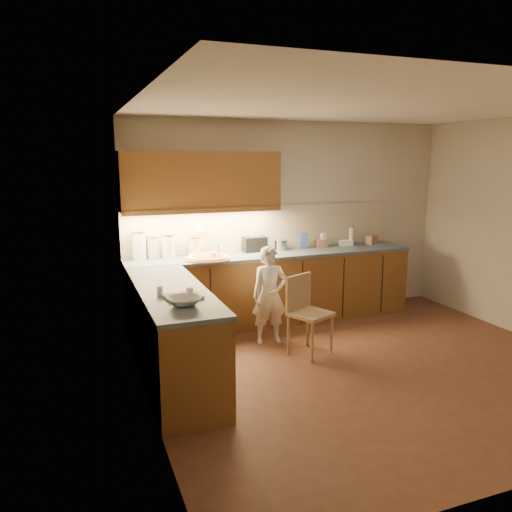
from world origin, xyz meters
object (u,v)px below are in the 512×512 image
object	(u,v)px
oil_jug	(199,242)
toaster	(255,244)
child	(270,295)
pizza_on_board	(208,258)
wooden_chair	(306,309)

from	to	relation	value
oil_jug	toaster	distance (m)	0.74
child	pizza_on_board	bearing A→B (deg)	143.65
pizza_on_board	wooden_chair	xyz separation A→B (m)	(0.82, -0.99, -0.44)
pizza_on_board	child	distance (m)	0.89
pizza_on_board	wooden_chair	bearing A→B (deg)	-50.42
child	wooden_chair	distance (m)	0.50
wooden_chair	oil_jug	world-z (taller)	oil_jug
wooden_chair	oil_jug	bearing A→B (deg)	99.10
pizza_on_board	child	bearing A→B (deg)	-44.33
pizza_on_board	wooden_chair	distance (m)	1.36
pizza_on_board	child	size ratio (longest dim) A/B	0.48
child	oil_jug	bearing A→B (deg)	132.87
child	oil_jug	world-z (taller)	oil_jug
child	wooden_chair	world-z (taller)	child
pizza_on_board	oil_jug	bearing A→B (deg)	95.13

